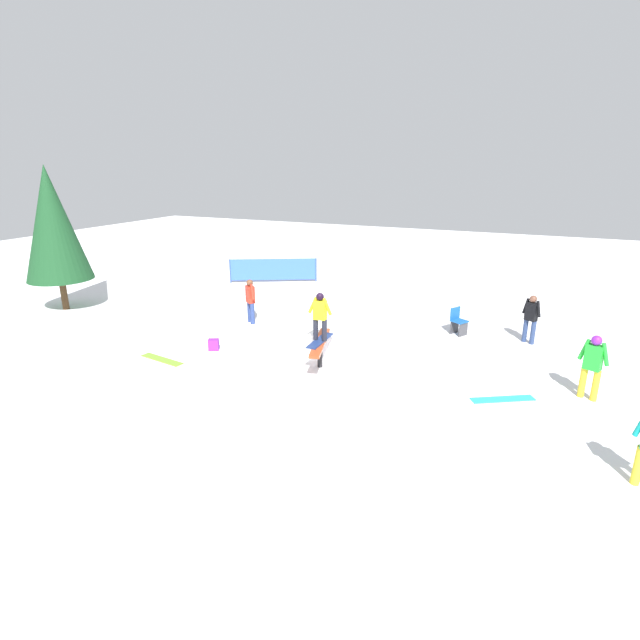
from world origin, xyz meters
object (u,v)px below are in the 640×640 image
(main_rider_on_rail, at_px, (320,318))
(bystander_black, at_px, (531,317))
(bystander_green, at_px, (593,364))
(loose_snowboard_lime, at_px, (162,360))
(loose_snowboard_cyan, at_px, (503,399))
(rail_feature, at_px, (320,345))
(bystander_red, at_px, (250,299))
(loose_snowboard_white, at_px, (162,461))
(folding_chair, at_px, (458,322))
(backpack_on_snow, at_px, (214,345))
(pine_tree_far, at_px, (53,224))

(main_rider_on_rail, xyz_separation_m, bystander_black, (-4.40, 5.13, -0.57))
(bystander_green, bearing_deg, loose_snowboard_lime, 33.80)
(loose_snowboard_cyan, relative_size, loose_snowboard_lime, 1.02)
(rail_feature, xyz_separation_m, bystander_red, (-2.59, -3.81, 0.24))
(bystander_green, bearing_deg, bystander_red, 12.62)
(loose_snowboard_white, xyz_separation_m, folding_chair, (-9.71, 3.84, 0.40))
(backpack_on_snow, bearing_deg, main_rider_on_rail, 155.85)
(bystander_green, distance_m, bystander_red, 10.55)
(rail_feature, distance_m, backpack_on_snow, 3.46)
(main_rider_on_rail, xyz_separation_m, loose_snowboard_cyan, (0.03, 4.78, -1.41))
(rail_feature, distance_m, loose_snowboard_cyan, 4.82)
(main_rider_on_rail, bearing_deg, folding_chair, 143.93)
(folding_chair, bearing_deg, rail_feature, 175.66)
(loose_snowboard_white, xyz_separation_m, backpack_on_snow, (-5.23, -2.57, 0.16))
(main_rider_on_rail, xyz_separation_m, bystander_green, (-0.86, 6.60, -0.53))
(bystander_green, height_order, bystander_red, bystander_green)
(bystander_green, height_order, loose_snowboard_white, bystander_green)
(rail_feature, xyz_separation_m, loose_snowboard_white, (5.38, -0.86, -0.62))
(rail_feature, height_order, pine_tree_far, pine_tree_far)
(bystander_black, height_order, loose_snowboard_cyan, bystander_black)
(loose_snowboard_lime, bearing_deg, loose_snowboard_cyan, 17.54)
(main_rider_on_rail, distance_m, folding_chair, 5.35)
(loose_snowboard_cyan, bearing_deg, loose_snowboard_white, 12.75)
(loose_snowboard_cyan, xyz_separation_m, backpack_on_snow, (0.12, -8.20, 0.16))
(bystander_green, bearing_deg, bystander_black, -45.36)
(bystander_black, height_order, loose_snowboard_white, bystander_black)
(folding_chair, xyz_separation_m, backpack_on_snow, (4.47, -6.41, -0.24))
(loose_snowboard_cyan, bearing_deg, bystander_red, -47.77)
(main_rider_on_rail, bearing_deg, loose_snowboard_cyan, 88.17)
(bystander_green, distance_m, loose_snowboard_lime, 11.18)
(bystander_black, height_order, backpack_on_snow, bystander_black)
(rail_feature, bearing_deg, main_rider_on_rail, 0.00)
(rail_feature, height_order, loose_snowboard_lime, rail_feature)
(bystander_red, relative_size, folding_chair, 1.76)
(folding_chair, bearing_deg, bystander_green, -103.48)
(loose_snowboard_cyan, bearing_deg, pine_tree_far, -34.94)
(loose_snowboard_lime, xyz_separation_m, folding_chair, (-5.73, 7.30, 0.40))
(loose_snowboard_white, relative_size, folding_chair, 1.48)
(bystander_black, relative_size, pine_tree_far, 0.29)
(folding_chair, bearing_deg, loose_snowboard_white, -171.30)
(bystander_black, height_order, bystander_green, bystander_green)
(loose_snowboard_lime, distance_m, pine_tree_far, 7.99)
(loose_snowboard_white, relative_size, pine_tree_far, 0.25)
(main_rider_on_rail, height_order, bystander_black, main_rider_on_rail)
(rail_feature, xyz_separation_m, loose_snowboard_lime, (1.41, -4.31, -0.62))
(bystander_green, relative_size, loose_snowboard_white, 1.22)
(pine_tree_far, bearing_deg, loose_snowboard_cyan, 85.85)
(loose_snowboard_white, bearing_deg, main_rider_on_rail, 53.27)
(loose_snowboard_lime, relative_size, pine_tree_far, 0.28)
(bystander_red, xyz_separation_m, loose_snowboard_cyan, (2.62, 8.59, -0.86))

